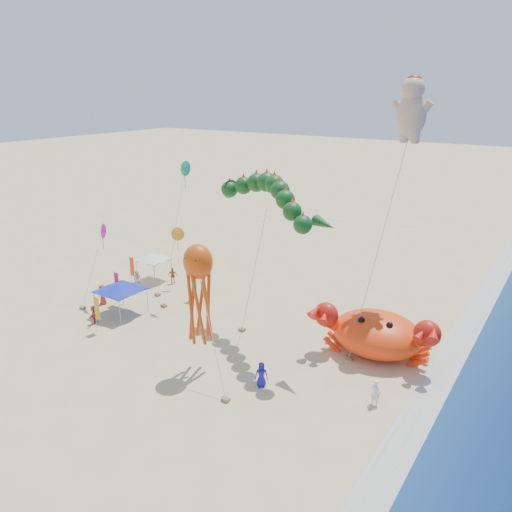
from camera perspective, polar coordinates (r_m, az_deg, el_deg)
The scene contains 11 objects.
ground at distance 38.02m, azimuth 0.86°, elevation -10.68°, with size 320.00×320.00×0.00m, color #D1B784.
foam_strip at distance 34.06m, azimuth 18.77°, elevation -15.60°, with size 320.00×320.00×0.00m, color silver.
crab_inflatable at distance 37.76m, azimuth 13.61°, elevation -8.51°, with size 8.92×6.39×3.91m.
dragon_kite at distance 36.20m, azimuth 1.02°, elevation 6.39°, with size 12.38×6.41×12.30m.
cherub_kite at distance 38.03m, azimuth 17.36°, elevation 15.85°, with size 2.23×7.30×19.52m.
octopus_kite at distance 33.34m, azimuth -6.53°, elevation -3.43°, with size 5.07×3.41×9.05m.
canopy_blue at distance 44.17m, azimuth -15.27°, elevation -3.53°, with size 3.68×3.68×2.71m.
canopy_white at distance 51.20m, azimuth -11.65°, elevation -0.18°, with size 2.97×2.97×2.71m.
feather_flags at distance 45.92m, azimuth -13.55°, elevation -3.11°, with size 7.71×9.26×3.20m.
beachgoers at distance 43.83m, azimuth -11.55°, elevation -5.65°, with size 27.09×11.45×1.87m.
small_kites at distance 45.65m, azimuth -11.61°, elevation 3.84°, with size 7.08×10.09×12.78m.
Camera 1 is at (17.88, -27.92, 18.61)m, focal length 35.00 mm.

